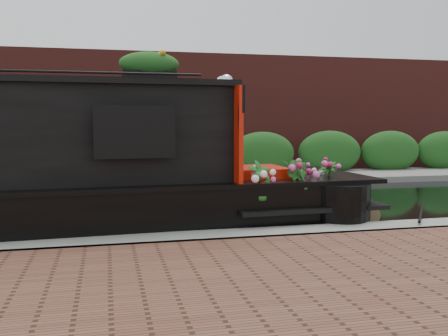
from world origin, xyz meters
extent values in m
plane|color=black|center=(0.00, 0.00, 0.00)|extent=(80.00, 80.00, 0.00)
cube|color=gray|center=(0.00, -3.30, 0.00)|extent=(40.00, 0.60, 0.50)
cube|color=slate|center=(0.00, 4.20, 0.00)|extent=(40.00, 2.40, 0.34)
cube|color=#1D4D1A|center=(0.00, 5.10, 0.00)|extent=(40.00, 1.10, 2.80)
cube|color=maroon|center=(0.00, 7.20, 0.00)|extent=(40.00, 1.00, 8.00)
cube|color=red|center=(1.51, -2.03, 1.52)|extent=(0.16, 1.87, 1.44)
cube|color=black|center=(0.09, -2.99, 1.60)|extent=(0.96, 0.08, 0.59)
cube|color=red|center=(2.06, -2.03, 0.75)|extent=(0.90, 1.00, 0.53)
sphere|color=white|center=(1.52, -2.18, 2.36)|extent=(0.19, 0.19, 0.19)
sphere|color=white|center=(1.52, -1.89, 2.36)|extent=(0.19, 0.19, 0.19)
cube|color=black|center=(0.36, -2.03, 2.42)|extent=(0.81, 0.28, 0.17)
ellipsoid|color=orange|center=(0.36, -2.03, 2.63)|extent=(0.88, 0.26, 0.26)
imported|color=#21571D|center=(1.85, -2.86, 0.83)|extent=(0.44, 0.37, 0.71)
imported|color=#21571D|center=(2.51, -2.74, 0.83)|extent=(0.49, 0.48, 0.69)
imported|color=#21571D|center=(3.02, -1.35, 0.76)|extent=(0.53, 0.47, 0.55)
imported|color=#21571D|center=(3.20, -2.24, 0.79)|extent=(0.48, 0.48, 0.61)
imported|color=#21571D|center=(1.91, -1.18, 0.85)|extent=(0.30, 0.41, 0.73)
cylinder|color=olive|center=(3.99, -2.03, 0.17)|extent=(0.34, 0.41, 0.34)
camera|label=1|loc=(-0.28, -9.66, 1.75)|focal=40.00mm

